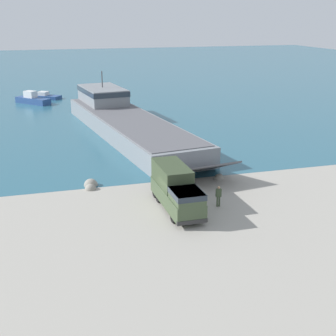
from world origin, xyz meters
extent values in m
plane|color=#9E998E|center=(0.00, 0.00, 0.00)|extent=(240.00, 240.00, 0.00)
cube|color=#285B70|center=(0.00, 96.51, 0.00)|extent=(240.00, 180.00, 0.01)
cube|color=gray|center=(1.53, 25.00, 1.11)|extent=(12.34, 34.84, 2.22)
cube|color=#56565B|center=(1.53, 25.00, 2.26)|extent=(11.55, 33.40, 0.08)
cube|color=gray|center=(-0.16, 36.66, 3.42)|extent=(6.59, 10.21, 2.40)
cube|color=#28333D|center=(-0.16, 36.66, 4.11)|extent=(6.75, 10.32, 0.72)
cylinder|color=#3F3F42|center=(-0.16, 36.66, 5.82)|extent=(0.16, 0.16, 2.40)
cube|color=#56565B|center=(4.31, 5.71, 1.19)|extent=(7.05, 5.80, 2.19)
cube|color=#3D4C33|center=(0.40, -0.14, 1.02)|extent=(2.43, 7.74, 1.28)
cube|color=#3D4C33|center=(0.43, -2.68, 2.08)|extent=(2.22, 2.65, 0.84)
cube|color=#28333D|center=(0.43, -2.68, 2.29)|extent=(2.29, 2.68, 0.42)
cube|color=#344129|center=(0.38, 1.18, 2.51)|extent=(2.30, 4.92, 1.70)
cube|color=#2D2D2D|center=(0.45, -3.91, 0.52)|extent=(2.38, 0.27, 0.32)
cylinder|color=black|center=(1.38, -2.51, 0.58)|extent=(0.39, 1.16, 1.15)
cylinder|color=black|center=(-0.52, -2.54, 0.58)|extent=(0.39, 1.16, 1.15)
cylinder|color=black|center=(1.32, 1.72, 0.58)|extent=(0.39, 1.16, 1.15)
cylinder|color=black|center=(-0.58, 1.69, 0.58)|extent=(0.39, 1.16, 1.15)
cylinder|color=black|center=(1.30, 2.82, 0.58)|extent=(0.39, 1.16, 1.15)
cylinder|color=black|center=(-0.59, 2.79, 0.58)|extent=(0.39, 1.16, 1.15)
cylinder|color=#3D4C33|center=(3.76, -0.55, 0.43)|extent=(0.14, 0.14, 0.85)
cylinder|color=#3D4C33|center=(3.94, -0.56, 0.43)|extent=(0.14, 0.14, 0.85)
cube|color=#3D4C33|center=(3.85, -0.56, 1.19)|extent=(0.45, 0.26, 0.68)
sphere|color=tan|center=(3.85, -0.56, 1.64)|extent=(0.23, 0.23, 0.23)
cube|color=navy|center=(-8.19, 56.43, 0.31)|extent=(6.01, 5.10, 0.61)
cube|color=silver|center=(-8.54, 56.67, 0.95)|extent=(2.32, 2.30, 0.67)
cube|color=navy|center=(-10.44, 51.77, 0.52)|extent=(6.14, 6.49, 1.03)
cube|color=silver|center=(-10.79, 52.15, 1.60)|extent=(2.45, 2.49, 1.14)
sphere|color=gray|center=(6.43, 5.70, 0.00)|extent=(1.01, 1.01, 1.01)
sphere|color=gray|center=(-5.66, 7.21, 0.00)|extent=(1.29, 1.29, 1.29)
sphere|color=gray|center=(-5.81, 6.24, 0.00)|extent=(1.01, 1.01, 1.01)
camera|label=1|loc=(-9.81, -33.66, 15.07)|focal=50.00mm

